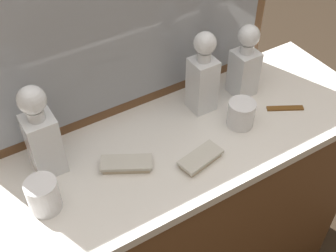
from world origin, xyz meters
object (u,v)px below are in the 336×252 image
Objects in this scene: crystal_decanter_far_left at (203,79)px; tortoiseshell_comb at (285,108)px; crystal_tumbler_left at (44,196)px; silver_brush_right at (126,164)px; crystal_decanter_far_right at (244,67)px; crystal_tumbler_far_left at (241,115)px; crystal_decanter_center at (42,139)px; silver_brush_center at (201,159)px.

crystal_decanter_far_left reaches higher than tortoiseshell_comb.
crystal_tumbler_left is 0.25m from silver_brush_right.
crystal_decanter_far_left is 1.09× the size of crystal_decanter_far_right.
crystal_tumbler_left is 1.12× the size of crystal_tumbler_far_left.
crystal_tumbler_left is at bearing -114.17° from crystal_decanter_center.
silver_brush_center is at bearing -25.77° from silver_brush_right.
crystal_tumbler_far_left is 0.59× the size of silver_brush_center.
crystal_decanter_center is 2.02× the size of silver_brush_center.
silver_brush_right is (-0.33, -0.11, -0.10)m from crystal_decanter_far_left.
silver_brush_right is at bearing 175.25° from tortoiseshell_comb.
crystal_decanter_far_right reaches higher than silver_brush_right.
crystal_tumbler_far_left is 0.39m from silver_brush_right.
tortoiseshell_comb is at bearing 7.15° from silver_brush_center.
tortoiseshell_comb is (0.07, -0.15, -0.10)m from crystal_decanter_far_right.
silver_brush_center is 1.25× the size of tortoiseshell_comb.
silver_brush_center is at bearing -124.78° from crystal_decanter_far_left.
crystal_decanter_far_left is 3.30× the size of crystal_tumbler_far_left.
crystal_decanter_far_left is at bearing -0.53° from crystal_decanter_center.
crystal_decanter_center reaches higher than crystal_tumbler_left.
crystal_tumbler_far_left is 0.54× the size of silver_brush_right.
crystal_decanter_far_left is at bearing 146.21° from tortoiseshell_comb.
crystal_decanter_far_left is at bearing 11.85° from crystal_tumbler_left.
crystal_tumbler_far_left reaches higher than silver_brush_center.
crystal_decanter_far_right is 3.03× the size of crystal_tumbler_far_left.
crystal_tumbler_far_left is 0.21m from silver_brush_center.
crystal_decanter_far_right is 1.79× the size of silver_brush_center.
crystal_decanter_far_left is at bearing 55.22° from silver_brush_center.
crystal_decanter_center is 3.42× the size of crystal_tumbler_far_left.
crystal_decanter_center reaches higher than crystal_decanter_far_left.
crystal_decanter_center is 0.60m from crystal_tumbler_far_left.
crystal_decanter_far_right is 0.52m from silver_brush_right.
crystal_decanter_far_left is 2.94× the size of crystal_tumbler_left.
crystal_tumbler_far_left is (0.58, -0.14, -0.08)m from crystal_decanter_center.
crystal_decanter_center reaches higher than crystal_decanter_far_right.
tortoiseshell_comb is (0.17, -0.02, -0.04)m from crystal_tumbler_far_left.
crystal_decanter_center is at bearing 179.47° from crystal_decanter_far_left.
crystal_decanter_center is at bearing 166.60° from crystal_tumbler_far_left.
crystal_decanter_center is 0.16m from crystal_tumbler_left.
crystal_tumbler_left reaches higher than tortoiseshell_comb.
silver_brush_right is at bearing 3.14° from crystal_tumbler_left.
crystal_decanter_center is 0.78m from tortoiseshell_comb.
crystal_decanter_far_right is at bearing -0.91° from crystal_decanter_center.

